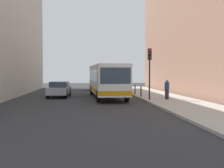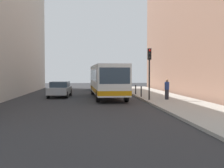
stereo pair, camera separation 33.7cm
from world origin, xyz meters
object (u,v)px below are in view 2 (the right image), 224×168
car_behind_bus (98,84)px  bollard_near (141,92)px  pedestrian_near_signal (167,89)px  traffic_light (149,64)px  bollard_mid (136,90)px  car_beside_bus (60,89)px  bollard_far (131,88)px  bollard_farthest (127,87)px  bus (107,79)px

car_behind_bus → bollard_near: car_behind_bus is taller
car_behind_bus → pedestrian_near_signal: size_ratio=2.68×
traffic_light → pedestrian_near_signal: 2.56m
bollard_near → bollard_mid: same height
pedestrian_near_signal → traffic_light: bearing=5.9°
car_beside_bus → bollard_far: car_beside_bus is taller
traffic_light → bollard_farthest: traffic_light is taller
car_behind_bus → bollard_mid: size_ratio=4.64×
bollard_mid → bus: bearing=-148.7°
car_behind_bus → bollard_near: bearing=105.8°
bollard_far → traffic_light: bearing=-89.3°
traffic_light → bollard_far: bearing=90.7°
car_behind_bus → bollard_near: size_ratio=4.64×
bus → pedestrian_near_signal: size_ratio=6.75×
car_beside_bus → pedestrian_near_signal: size_ratio=2.73×
car_beside_bus → car_behind_bus: 10.62m
traffic_light → bollard_mid: bearing=91.0°
bollard_near → bollard_far: size_ratio=1.00×
traffic_light → bollard_near: bearing=92.0°
bus → car_beside_bus: 4.65m
car_behind_bus → pedestrian_near_signal: pedestrian_near_signal is taller
traffic_light → car_beside_bus: bearing=146.3°
bollard_near → bollard_farthest: 8.86m
bollard_far → pedestrian_near_signal: pedestrian_near_signal is taller
bus → traffic_light: traffic_light is taller
car_beside_bus → bollard_farthest: bearing=-135.2°
car_beside_bus → bollard_mid: bearing=-171.1°
bus → bollard_mid: bearing=-151.0°
bollard_near → bollard_farthest: (0.00, 8.86, 0.00)m
bollard_mid → car_beside_bus: bearing=-174.1°
bollard_mid → bollard_far: (0.00, 2.95, 0.00)m
bollard_near → bus: bearing=160.0°
traffic_light → bus: bearing=128.4°
pedestrian_near_signal → bollard_mid: bearing=-78.3°
bus → car_behind_bus: (-0.42, 10.90, -0.94)m
car_beside_bus → bollard_near: bearing=166.7°
pedestrian_near_signal → bus: bearing=-42.9°
car_behind_bus → bollard_mid: (3.45, -9.06, -0.16)m
bollard_near → pedestrian_near_signal: 3.06m
bus → car_beside_bus: size_ratio=2.48×
bollard_near → bollard_mid: size_ratio=1.00×
car_beside_bus → pedestrian_near_signal: bearing=155.3°
car_behind_bus → car_beside_bus: bearing=67.6°
car_behind_bus → bollard_near: (3.45, -12.01, -0.16)m
traffic_light → bollard_far: 9.08m
bollard_mid → bollard_far: size_ratio=1.00×
car_beside_bus → car_behind_bus: same height
bollard_mid → bollard_far: bearing=90.0°
bollard_far → bollard_farthest: 2.95m
bus → traffic_light: (3.14, -3.97, 1.28)m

